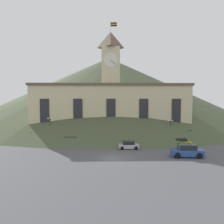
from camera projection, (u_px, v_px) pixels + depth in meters
ground_plane at (113, 158)px, 35.39m from camera, size 160.00×160.00×0.00m
civic_building at (111, 107)px, 56.19m from camera, size 39.92×8.88×29.03m
banner_fence at (111, 136)px, 49.28m from camera, size 36.51×0.12×2.51m
hillside_backdrop at (109, 89)px, 100.23m from camera, size 120.23×120.23×28.56m
street_lamp_far_right at (50, 124)px, 50.13m from camera, size 1.26×0.36×5.36m
street_lamp_right at (111, 127)px, 50.54m from camera, size 1.26×0.36×4.22m
street_lamp_center at (170, 125)px, 50.88m from camera, size 1.26×0.36×4.76m
car_yellow_coupe at (181, 142)px, 46.01m from camera, size 4.36×2.46×1.35m
car_silver_hatch at (129, 145)px, 42.00m from camera, size 3.94×2.08×1.50m
car_blue_van at (187, 151)px, 36.02m from camera, size 5.26×2.76×2.10m
car_black_suv at (71, 141)px, 46.03m from camera, size 5.09×2.80×1.80m
pedestrian at (87, 141)px, 45.18m from camera, size 0.51×0.51×1.70m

